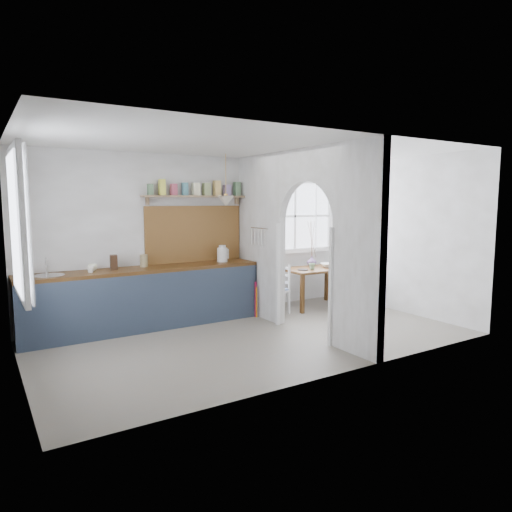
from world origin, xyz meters
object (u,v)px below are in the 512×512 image
chair_left (275,289)px  vase (312,261)px  kettle (222,253)px  dining_table (315,287)px  chair_right (357,277)px

chair_left → vase: vase is taller
chair_left → vase: bearing=101.0°
vase → kettle: bearing=179.5°
kettle → vase: size_ratio=1.49×
chair_left → dining_table: bearing=88.1°
dining_table → chair_left: size_ratio=1.34×
chair_right → kettle: bearing=58.3°
vase → dining_table: bearing=-113.8°
dining_table → chair_right: size_ratio=1.18×
kettle → chair_right: bearing=14.8°
chair_left → chair_right: bearing=83.3°
chair_right → vase: chair_right is taller
chair_right → vase: (-0.80, 0.34, 0.31)m
dining_table → chair_left: (-0.91, -0.05, 0.07)m
kettle → vase: kettle is taller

